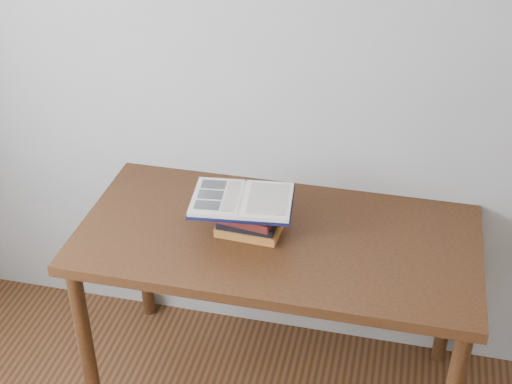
# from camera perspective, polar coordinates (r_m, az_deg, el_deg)

# --- Properties ---
(room_shell) EXTENTS (3.54, 3.54, 2.62)m
(room_shell) POSITION_cam_1_polar(r_m,az_deg,el_deg) (1.15, -13.31, -9.20)
(room_shell) COLOR #B3AFA9
(room_shell) RESTS_ON ground
(desk) EXTENTS (1.50, 0.75, 0.80)m
(desk) POSITION_cam_1_polar(r_m,az_deg,el_deg) (2.73, 1.70, -5.01)
(desk) COLOR #492D12
(desk) RESTS_ON ground
(book_stack) EXTENTS (0.26, 0.20, 0.13)m
(book_stack) POSITION_cam_1_polar(r_m,az_deg,el_deg) (2.65, -0.61, -1.99)
(book_stack) COLOR #B65A29
(book_stack) RESTS_ON desk
(open_book) EXTENTS (0.40, 0.30, 0.03)m
(open_book) POSITION_cam_1_polar(r_m,az_deg,el_deg) (2.61, -1.11, -0.67)
(open_book) COLOR black
(open_book) RESTS_ON book_stack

